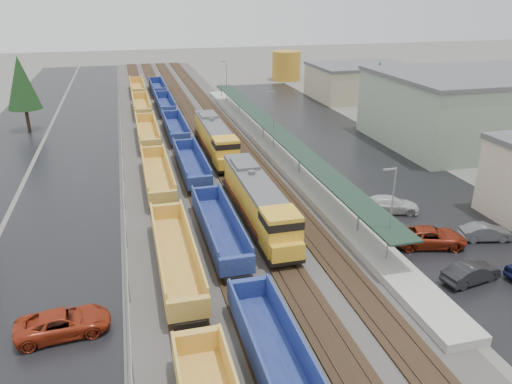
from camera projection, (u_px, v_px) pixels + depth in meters
ballast_strip at (190, 137)px, 71.71m from camera, size 20.00×160.00×0.08m
trackbed at (190, 136)px, 71.67m from camera, size 14.60×160.00×0.22m
west_parking_lot at (81, 145)px, 68.19m from camera, size 10.00×160.00×0.02m
west_road at (2, 150)px, 65.83m from camera, size 9.00×160.00×0.02m
east_commuter_lot at (341, 147)px, 67.23m from camera, size 16.00×100.00×0.02m
station_platform at (273, 147)px, 64.73m from camera, size 3.00×80.00×8.00m
chainlink_fence at (121, 134)px, 67.49m from camera, size 0.08×160.04×2.02m
industrial_buildings at (486, 115)px, 66.33m from camera, size 32.52×75.30×9.50m
distant_hills at (246, 39)px, 217.43m from camera, size 301.00×140.00×25.20m
tree_west_far at (21, 83)px, 72.61m from camera, size 4.84×4.84×11.00m
tree_east at (378, 86)px, 74.10m from camera, size 4.40×4.40×10.00m
locomotive_lead at (259, 202)px, 43.99m from camera, size 2.79×18.40×4.16m
locomotive_trail at (216, 139)px, 62.82m from camera, size 2.79×18.40×4.16m
well_string_yellow at (157, 176)px, 53.27m from camera, size 2.72×123.74×2.41m
well_string_blue at (191, 165)px, 56.67m from camera, size 2.65×116.07×2.35m
storage_tank at (286, 66)px, 116.88m from camera, size 6.59×6.59×6.59m
parked_car_west_c at (63, 323)px, 30.31m from camera, size 3.12×5.81×1.55m
parked_car_east_a at (471, 273)px, 35.80m from camera, size 2.33×4.68×1.47m
parked_car_east_b at (430, 237)px, 40.87m from camera, size 4.01×6.23×1.60m
parked_car_east_c at (390, 205)px, 47.16m from camera, size 3.64×5.76×1.55m
parked_car_east_e at (486, 232)px, 41.87m from camera, size 2.35×4.45×1.39m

